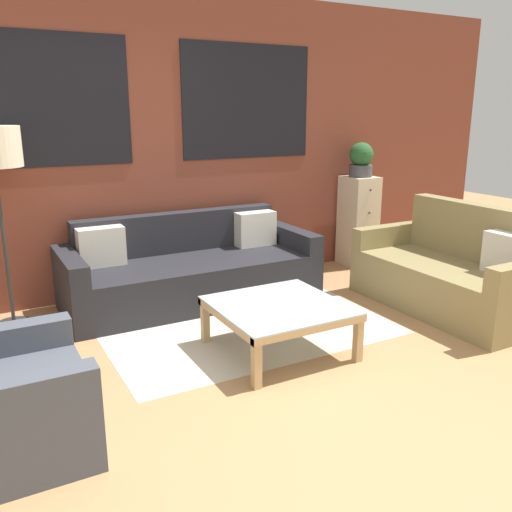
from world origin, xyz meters
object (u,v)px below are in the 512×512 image
Objects in this scene: couch_dark at (191,271)px; drawer_cabinet at (358,221)px; coffee_table at (279,311)px; settee_vintage at (451,275)px; potted_plant at (361,160)px.

couch_dark is 2.30× the size of drawer_cabinet.
drawer_cabinet is at bearing 38.48° from coffee_table.
settee_vintage is 1.81m from coffee_table.
drawer_cabinet is 2.68× the size of potted_plant.
drawer_cabinet reaches higher than couch_dark.
settee_vintage reaches higher than couch_dark.
settee_vintage is at bearing 1.24° from coffee_table.
potted_plant is at bearing 82.83° from settee_vintage.
settee_vintage is at bearing -97.17° from drawer_cabinet.
coffee_table is at bearing -141.52° from drawer_cabinet.
potted_plant reaches higher than couch_dark.
coffee_table is at bearing -178.76° from settee_vintage.
coffee_table is 2.37× the size of potted_plant.
potted_plant is (2.00, 1.59, 0.88)m from coffee_table.
drawer_cabinet is at bearing -90.00° from potted_plant.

